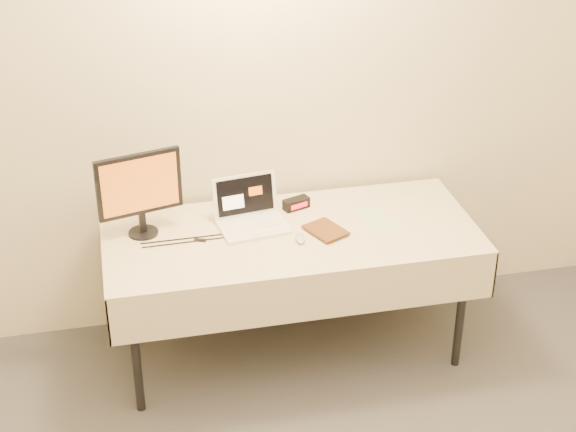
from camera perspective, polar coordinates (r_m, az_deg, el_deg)
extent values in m
cube|color=beige|center=(4.53, -1.05, 8.54)|extent=(4.00, 0.10, 2.70)
cylinder|color=black|center=(4.28, -9.83, -8.70)|extent=(0.04, 0.04, 0.69)
cylinder|color=black|center=(4.59, 11.12, -5.97)|extent=(0.04, 0.04, 0.69)
cylinder|color=black|center=(4.76, -10.29, -4.43)|extent=(0.04, 0.04, 0.69)
cylinder|color=black|center=(5.04, 8.60, -2.25)|extent=(0.04, 0.04, 0.69)
cube|color=gray|center=(4.40, 0.20, -1.34)|extent=(1.80, 0.75, 0.04)
cube|color=beige|center=(4.39, 0.20, -1.07)|extent=(1.86, 0.81, 0.01)
cube|color=beige|center=(4.13, 1.42, -5.35)|extent=(1.86, 0.01, 0.25)
cube|color=beige|center=(4.79, -0.84, -0.06)|extent=(1.86, 0.01, 0.25)
cube|color=beige|center=(4.38, -11.75, -3.81)|extent=(0.01, 0.81, 0.25)
cube|color=beige|center=(4.71, 11.26, -1.20)|extent=(0.01, 0.81, 0.25)
cube|color=white|center=(4.41, -2.23, -0.74)|extent=(0.36, 0.28, 0.02)
cube|color=white|center=(4.47, -2.81, 1.36)|extent=(0.34, 0.10, 0.22)
cube|color=black|center=(4.47, -2.81, 1.36)|extent=(0.30, 0.08, 0.18)
cylinder|color=black|center=(4.42, -9.33, -1.06)|extent=(0.18, 0.18, 0.01)
cube|color=black|center=(4.40, -9.39, -0.40)|extent=(0.04, 0.03, 0.11)
cube|color=black|center=(4.30, -9.61, 2.05)|extent=(0.42, 0.13, 0.32)
cube|color=orange|center=(4.30, -9.61, 2.05)|extent=(0.37, 0.09, 0.27)
imported|color=brown|center=(4.29, 1.69, -0.19)|extent=(0.15, 0.08, 0.20)
cube|color=black|center=(4.58, 0.53, 0.81)|extent=(0.15, 0.10, 0.06)
cube|color=#FF0C17|center=(4.56, 0.73, 0.66)|extent=(0.09, 0.03, 0.03)
ellipsoid|color=#B7B7B9|center=(4.30, 0.78, -1.47)|extent=(0.05, 0.10, 0.02)
cube|color=#B2D4A8|center=(4.52, 5.83, -0.23)|extent=(0.21, 0.32, 0.00)
cube|color=black|center=(4.33, -5.70, -1.56)|extent=(0.06, 0.04, 0.01)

